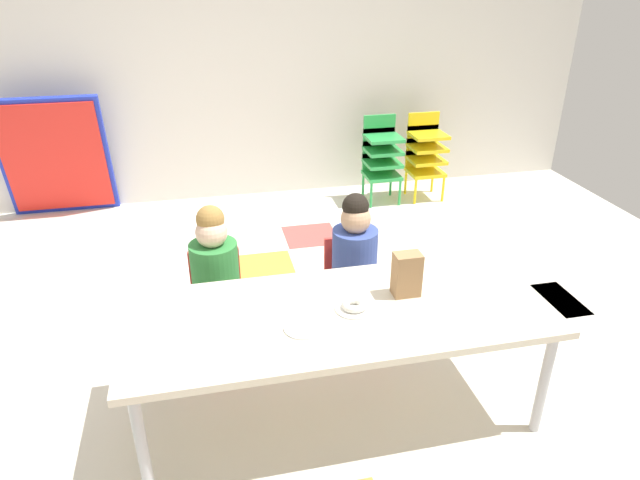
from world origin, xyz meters
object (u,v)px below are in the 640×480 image
Objects in this scene: kid_chair_green_stack at (381,154)px; kid_chair_yellow_stack at (425,151)px; paper_bag_brown at (407,274)px; paper_plate_center_table at (304,328)px; craft_table at (339,319)px; donut_powdered_on_plate at (354,305)px; seated_child_middle_seat at (354,254)px; paper_plate_near_edge at (354,309)px; seated_child_near_camera at (215,269)px; folded_activity_table at (55,158)px.

kid_chair_yellow_stack is at bearing 0.00° from kid_chair_green_stack.
paper_bag_brown is 0.58m from paper_plate_center_table.
paper_bag_brown reaches higher than paper_plate_center_table.
paper_plate_center_table is (-0.19, -0.10, 0.05)m from craft_table.
donut_powdered_on_plate reaches higher than craft_table.
paper_plate_center_table is at bearing -114.70° from kid_chair_green_stack.
seated_child_middle_seat reaches higher than paper_plate_near_edge.
seated_child_middle_seat is 7.68× the size of donut_powdered_on_plate.
seated_child_near_camera is 1.06m from paper_bag_brown.
paper_plate_center_table is (-1.71, -2.78, 0.15)m from kid_chair_yellow_stack.
paper_bag_brown is (-0.74, -2.61, 0.26)m from kid_chair_green_stack.
kid_chair_yellow_stack is at bearing 65.73° from paper_bag_brown.
seated_child_near_camera is 1.15× the size of kid_chair_green_stack.
craft_table is 10.99× the size of paper_plate_center_table.
kid_chair_yellow_stack is 3.64× the size of paper_bag_brown.
folded_activity_table reaches higher than seated_child_near_camera.
paper_bag_brown is (0.10, -0.55, 0.16)m from seated_child_middle_seat.
kid_chair_green_stack is at bearing -5.33° from folded_activity_table.
seated_child_near_camera reaches higher than kid_chair_yellow_stack.
seated_child_near_camera is at bearing 131.10° from craft_table.
donut_powdered_on_plate is at bearing -118.48° from kid_chair_yellow_stack.
kid_chair_yellow_stack is at bearing 61.52° from donut_powdered_on_plate.
donut_powdered_on_plate reaches higher than paper_plate_center_table.
kid_chair_green_stack is 6.70× the size of donut_powdered_on_plate.
folded_activity_table reaches higher than seated_child_middle_seat.
kid_chair_green_stack is 3.07m from paper_plate_center_table.
folded_activity_table is at bearing 126.65° from paper_bag_brown.
paper_bag_brown is at bearing -114.27° from kid_chair_yellow_stack.
donut_powdered_on_plate is at bearing -57.80° from folded_activity_table.
paper_plate_near_edge is at bearing -57.80° from folded_activity_table.
paper_bag_brown is (0.35, 0.07, 0.16)m from craft_table.
paper_plate_near_edge is (0.61, -0.63, 0.05)m from seated_child_near_camera.
folded_activity_table is (-1.79, 2.95, -0.02)m from craft_table.
seated_child_middle_seat is at bearing 58.95° from paper_plate_center_table.
kid_chair_yellow_stack is at bearing 60.36° from craft_table.
kid_chair_green_stack is 2.88m from paper_plate_near_edge.
folded_activity_table is (-2.88, 0.27, 0.08)m from kid_chair_green_stack.
seated_child_middle_seat is 0.85m from paper_plate_center_table.
craft_table is 0.10m from donut_powdered_on_plate.
kid_chair_green_stack reaches higher than paper_plate_near_edge.
seated_child_middle_seat is 0.84× the size of folded_activity_table.
craft_table is at bearing 176.43° from donut_powdered_on_plate.
craft_table is 2.47× the size of kid_chair_green_stack.
kid_chair_yellow_stack is at bearing 44.83° from seated_child_near_camera.
paper_bag_brown reaches higher than kid_chair_green_stack.
paper_plate_center_table is (-0.54, -0.17, -0.11)m from paper_bag_brown.
kid_chair_yellow_stack is (1.52, 2.68, -0.10)m from craft_table.
kid_chair_yellow_stack is at bearing 58.36° from paper_plate_center_table.
craft_table is 3.08m from kid_chair_yellow_stack.
folded_activity_table is 3.49m from paper_plate_near_edge.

